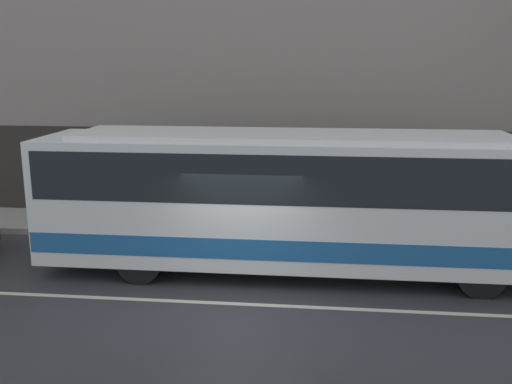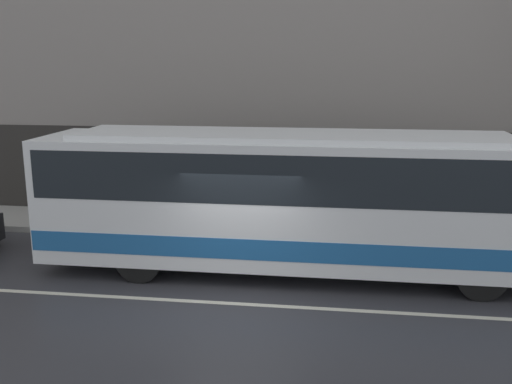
# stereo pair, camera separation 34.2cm
# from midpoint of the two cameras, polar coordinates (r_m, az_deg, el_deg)

# --- Properties ---
(ground_plane) EXTENTS (60.00, 60.00, 0.00)m
(ground_plane) POSITION_cam_midpoint_polar(r_m,az_deg,el_deg) (11.65, -1.27, -11.12)
(ground_plane) COLOR #333338
(sidewalk) EXTENTS (60.00, 2.26, 0.17)m
(sidewalk) POSITION_cam_midpoint_polar(r_m,az_deg,el_deg) (16.40, 1.54, -3.59)
(sidewalk) COLOR #A09E99
(sidewalk) RESTS_ON ground_plane
(building_facade) EXTENTS (60.00, 0.35, 13.24)m
(building_facade) POSITION_cam_midpoint_polar(r_m,az_deg,el_deg) (17.06, 2.16, 18.51)
(building_facade) COLOR gray
(building_facade) RESTS_ON ground_plane
(lane_stripe) EXTENTS (54.00, 0.14, 0.01)m
(lane_stripe) POSITION_cam_midpoint_polar(r_m,az_deg,el_deg) (11.65, -1.27, -11.10)
(lane_stripe) COLOR beige
(lane_stripe) RESTS_ON ground_plane
(transit_bus) EXTENTS (11.22, 2.50, 3.21)m
(transit_bus) POSITION_cam_midpoint_polar(r_m,az_deg,el_deg) (12.84, 4.16, -0.31)
(transit_bus) COLOR white
(transit_bus) RESTS_ON ground_plane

